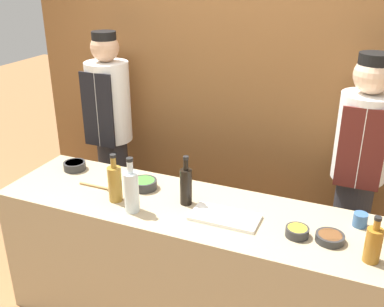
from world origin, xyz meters
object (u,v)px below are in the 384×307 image
at_px(sauce_bowl_green, 144,184).
at_px(cup_blue, 360,220).
at_px(cutting_board, 225,217).
at_px(bottle_amber, 373,244).
at_px(sauce_bowl_yellow, 297,231).
at_px(chef_left, 111,134).
at_px(bottle_soy, 186,185).
at_px(sauce_bowl_white, 75,165).
at_px(bottle_clear, 131,191).
at_px(sauce_bowl_brown, 330,237).
at_px(bottle_vinegar, 115,183).
at_px(chef_right, 357,175).
at_px(wooden_spoon, 103,187).

height_order(sauce_bowl_green, cup_blue, cup_blue).
bearing_deg(cutting_board, bottle_amber, -6.58).
height_order(sauce_bowl_yellow, cup_blue, cup_blue).
xyz_separation_m(sauce_bowl_green, chef_left, (-0.60, 0.57, 0.04)).
distance_m(sauce_bowl_green, bottle_soy, 0.34).
bearing_deg(sauce_bowl_white, bottle_clear, -27.04).
height_order(sauce_bowl_white, sauce_bowl_green, sauce_bowl_green).
xyz_separation_m(sauce_bowl_brown, bottle_clear, (-1.09, -0.12, 0.11)).
height_order(bottle_vinegar, cup_blue, bottle_vinegar).
distance_m(sauce_bowl_white, sauce_bowl_green, 0.58).
height_order(chef_left, chef_right, chef_left).
xyz_separation_m(sauce_bowl_white, sauce_bowl_green, (0.57, -0.06, 0.00)).
xyz_separation_m(sauce_bowl_yellow, bottle_clear, (-0.92, -0.11, 0.10)).
height_order(bottle_amber, cup_blue, bottle_amber).
xyz_separation_m(sauce_bowl_white, bottle_vinegar, (0.49, -0.26, 0.09)).
bearing_deg(sauce_bowl_white, bottle_vinegar, -27.94).
bearing_deg(sauce_bowl_white, cutting_board, -10.04).
bearing_deg(chef_right, bottle_soy, -144.75).
relative_size(sauce_bowl_white, bottle_clear, 0.46).
relative_size(sauce_bowl_yellow, cutting_board, 0.32).
height_order(sauce_bowl_white, chef_right, chef_right).
bearing_deg(chef_left, bottle_clear, -51.41).
relative_size(cup_blue, chef_right, 0.04).
height_order(sauce_bowl_yellow, wooden_spoon, sauce_bowl_yellow).
height_order(bottle_amber, chef_right, chef_right).
relative_size(cutting_board, bottle_soy, 1.26).
relative_size(sauce_bowl_green, bottle_soy, 0.53).
bearing_deg(bottle_amber, sauce_bowl_yellow, 168.64).
distance_m(sauce_bowl_white, bottle_amber, 1.96).
bearing_deg(sauce_bowl_yellow, bottle_soy, 172.42).
relative_size(sauce_bowl_green, chef_right, 0.09).
height_order(bottle_soy, bottle_clear, bottle_clear).
distance_m(sauce_bowl_white, sauce_bowl_brown, 1.74).
bearing_deg(cup_blue, cutting_board, -162.87).
relative_size(cutting_board, wooden_spoon, 1.45).
bearing_deg(sauce_bowl_brown, cup_blue, 58.67).
bearing_deg(sauce_bowl_green, bottle_clear, -75.70).
height_order(bottle_clear, chef_left, chef_left).
xyz_separation_m(sauce_bowl_yellow, bottle_vinegar, (-1.07, -0.04, 0.09)).
bearing_deg(sauce_bowl_brown, wooden_spoon, 178.56).
xyz_separation_m(cup_blue, chef_left, (-1.89, 0.50, 0.04)).
height_order(sauce_bowl_white, sauce_bowl_brown, sauce_bowl_white).
xyz_separation_m(bottle_soy, chef_right, (0.91, 0.64, -0.05)).
distance_m(bottle_vinegar, chef_left, 0.93).
bearing_deg(cup_blue, sauce_bowl_green, -176.98).
bearing_deg(sauce_bowl_green, cutting_board, -14.03).
bearing_deg(sauce_bowl_yellow, bottle_vinegar, -177.90).
distance_m(bottle_clear, cup_blue, 1.27).
bearing_deg(chef_right, cutting_board, -131.80).
distance_m(cutting_board, chef_right, 0.96).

